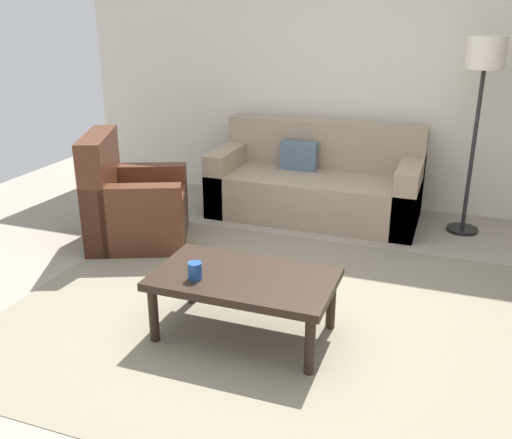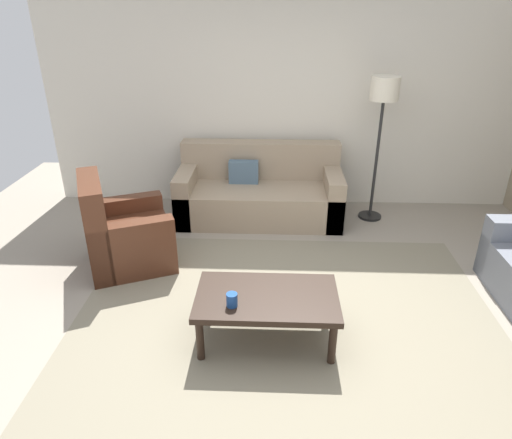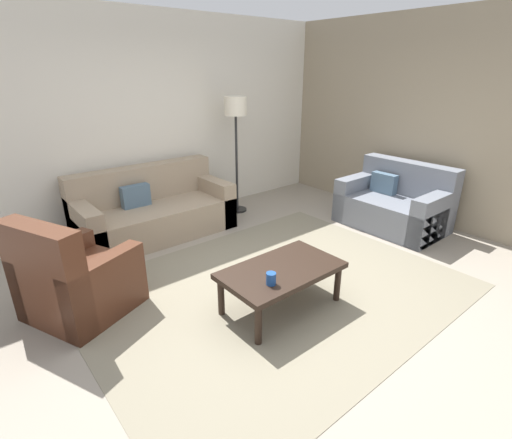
# 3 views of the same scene
# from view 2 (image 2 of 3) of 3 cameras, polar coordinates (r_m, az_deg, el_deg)

# --- Properties ---
(ground_plane) EXTENTS (8.00, 8.00, 0.00)m
(ground_plane) POSITION_cam_2_polar(r_m,az_deg,el_deg) (4.00, 3.70, -12.18)
(ground_plane) COLOR gray
(rear_partition) EXTENTS (6.00, 0.12, 2.80)m
(rear_partition) POSITION_cam_2_polar(r_m,az_deg,el_deg) (5.85, 3.67, 15.29)
(rear_partition) COLOR silver
(rear_partition) RESTS_ON ground_plane
(area_rug) EXTENTS (3.59, 2.80, 0.01)m
(area_rug) POSITION_cam_2_polar(r_m,az_deg,el_deg) (4.00, 3.70, -12.14)
(area_rug) COLOR gray
(area_rug) RESTS_ON ground_plane
(couch_main) EXTENTS (1.97, 0.91, 0.88)m
(couch_main) POSITION_cam_2_polar(r_m,az_deg,el_deg) (5.68, 0.45, 3.41)
(couch_main) COLOR gray
(couch_main) RESTS_ON ground_plane
(armchair_leather) EXTENTS (1.05, 1.05, 0.95)m
(armchair_leather) POSITION_cam_2_polar(r_m,az_deg,el_deg) (4.78, -16.48, -2.13)
(armchair_leather) COLOR #4C2819
(armchair_leather) RESTS_ON ground_plane
(coffee_table) EXTENTS (1.10, 0.64, 0.41)m
(coffee_table) POSITION_cam_2_polar(r_m,az_deg,el_deg) (3.58, 1.37, -10.13)
(coffee_table) COLOR black
(coffee_table) RESTS_ON ground_plane
(cup) EXTENTS (0.08, 0.08, 0.11)m
(cup) POSITION_cam_2_polar(r_m,az_deg,el_deg) (3.41, -3.03, -10.02)
(cup) COLOR #1E478C
(cup) RESTS_ON coffee_table
(lamp_standing) EXTENTS (0.32, 0.32, 1.71)m
(lamp_standing) POSITION_cam_2_polar(r_m,az_deg,el_deg) (5.46, 15.63, 13.77)
(lamp_standing) COLOR black
(lamp_standing) RESTS_ON ground_plane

